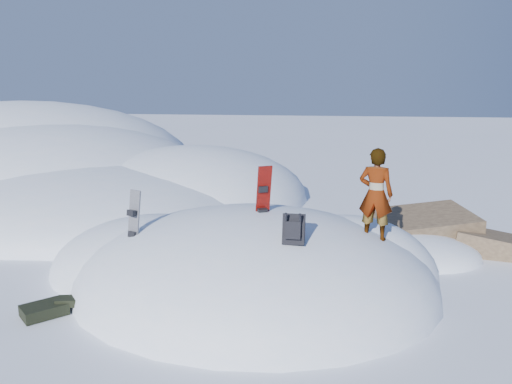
% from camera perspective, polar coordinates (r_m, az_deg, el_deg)
% --- Properties ---
extents(ground, '(120.00, 120.00, 0.00)m').
position_cam_1_polar(ground, '(9.86, -0.28, -10.71)').
color(ground, white).
rests_on(ground, ground).
extents(snow_mound, '(8.00, 6.00, 3.00)m').
position_cam_1_polar(snow_mound, '(10.10, -1.02, -10.13)').
color(snow_mound, white).
rests_on(snow_mound, ground).
extents(snow_ridge, '(21.50, 18.50, 6.40)m').
position_cam_1_polar(snow_ridge, '(22.64, -22.47, 1.33)').
color(snow_ridge, white).
rests_on(snow_ridge, ground).
extents(rock_outcrop, '(4.68, 4.41, 1.68)m').
position_cam_1_polar(rock_outcrop, '(12.73, 19.04, -6.03)').
color(rock_outcrop, brown).
rests_on(rock_outcrop, ground).
extents(snowboard_red, '(0.37, 0.36, 1.46)m').
position_cam_1_polar(snowboard_red, '(9.36, 0.79, -1.22)').
color(snowboard_red, '#AE1009').
rests_on(snowboard_red, snow_mound).
extents(snowboard_dark, '(0.32, 0.30, 1.34)m').
position_cam_1_polar(snowboard_dark, '(9.42, -13.86, -3.77)').
color(snowboard_dark, black).
rests_on(snowboard_dark, snow_mound).
extents(backpack, '(0.37, 0.43, 0.60)m').
position_cam_1_polar(backpack, '(8.11, 4.34, -4.25)').
color(backpack, black).
rests_on(backpack, snow_mound).
extents(gear_pile, '(0.95, 0.85, 0.25)m').
position_cam_1_polar(gear_pile, '(9.34, -22.65, -12.18)').
color(gear_pile, black).
rests_on(gear_pile, ground).
extents(person, '(0.69, 0.54, 1.67)m').
position_cam_1_polar(person, '(9.16, 13.52, -0.25)').
color(person, slate).
rests_on(person, snow_mound).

